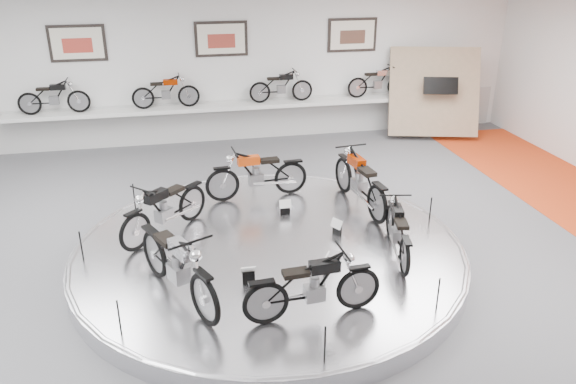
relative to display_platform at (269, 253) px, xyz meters
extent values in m
plane|color=#4E4E50|center=(0.00, -0.30, -0.15)|extent=(16.00, 16.00, 0.00)
plane|color=white|center=(0.00, -0.30, 3.85)|extent=(16.00, 16.00, 0.00)
plane|color=silver|center=(0.00, 6.70, 1.85)|extent=(16.00, 0.00, 16.00)
cube|color=#BCBCBA|center=(0.00, 6.68, 0.40)|extent=(15.68, 0.04, 1.10)
cylinder|color=silver|center=(0.00, 0.00, 0.00)|extent=(6.40, 6.40, 0.30)
torus|color=#B2B2BA|center=(0.00, 0.00, 0.12)|extent=(6.40, 6.40, 0.10)
cube|color=silver|center=(0.00, 6.40, 0.85)|extent=(11.00, 0.55, 0.10)
cube|color=silver|center=(-3.50, 6.66, 2.55)|extent=(1.35, 0.06, 0.88)
cube|color=silver|center=(0.00, 6.66, 2.55)|extent=(1.35, 0.06, 0.88)
cube|color=silver|center=(3.50, 6.66, 2.55)|extent=(1.35, 0.06, 0.88)
cube|color=#9F8166|center=(5.60, 5.80, 1.10)|extent=(2.56, 1.52, 2.30)
camera|label=1|loc=(-1.40, -8.05, 4.64)|focal=35.00mm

